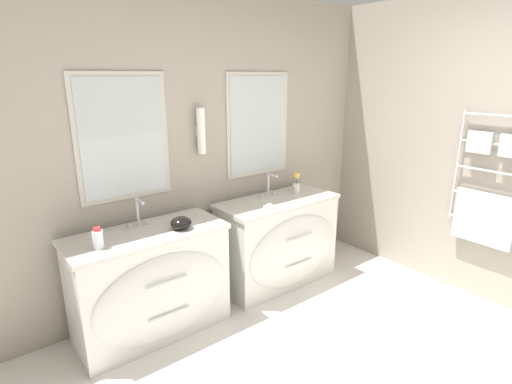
{
  "coord_description": "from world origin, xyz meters",
  "views": [
    {
      "loc": [
        -1.79,
        -0.72,
        1.92
      ],
      "look_at": [
        -0.02,
        1.53,
        1.08
      ],
      "focal_mm": 28.0,
      "sensor_mm": 36.0,
      "label": 1
    }
  ],
  "objects_px": {
    "toiletry_bottle": "(98,239)",
    "amenity_bowl": "(181,223)",
    "vanity_right": "(279,241)",
    "vanity_left": "(152,283)",
    "flower_vase": "(297,184)"
  },
  "relations": [
    {
      "from": "vanity_right",
      "to": "flower_vase",
      "type": "height_order",
      "value": "flower_vase"
    },
    {
      "from": "vanity_right",
      "to": "toiletry_bottle",
      "type": "distance_m",
      "value": 1.7
    },
    {
      "from": "vanity_left",
      "to": "amenity_bowl",
      "type": "xyz_separation_m",
      "value": [
        0.23,
        -0.08,
        0.45
      ]
    },
    {
      "from": "vanity_left",
      "to": "vanity_right",
      "type": "relative_size",
      "value": 1.0
    },
    {
      "from": "toiletry_bottle",
      "to": "vanity_right",
      "type": "bearing_deg",
      "value": 1.8
    },
    {
      "from": "toiletry_bottle",
      "to": "amenity_bowl",
      "type": "xyz_separation_m",
      "value": [
        0.59,
        -0.02,
        -0.02
      ]
    },
    {
      "from": "vanity_right",
      "to": "amenity_bowl",
      "type": "height_order",
      "value": "amenity_bowl"
    },
    {
      "from": "vanity_left",
      "to": "amenity_bowl",
      "type": "height_order",
      "value": "amenity_bowl"
    },
    {
      "from": "vanity_left",
      "to": "vanity_right",
      "type": "xyz_separation_m",
      "value": [
        1.27,
        0.0,
        0.0
      ]
    },
    {
      "from": "vanity_right",
      "to": "toiletry_bottle",
      "type": "xyz_separation_m",
      "value": [
        -1.63,
        -0.05,
        0.47
      ]
    },
    {
      "from": "toiletry_bottle",
      "to": "amenity_bowl",
      "type": "height_order",
      "value": "toiletry_bottle"
    },
    {
      "from": "flower_vase",
      "to": "vanity_right",
      "type": "bearing_deg",
      "value": -165.56
    },
    {
      "from": "toiletry_bottle",
      "to": "flower_vase",
      "type": "height_order",
      "value": "flower_vase"
    },
    {
      "from": "vanity_right",
      "to": "amenity_bowl",
      "type": "bearing_deg",
      "value": -175.86
    },
    {
      "from": "vanity_left",
      "to": "flower_vase",
      "type": "xyz_separation_m",
      "value": [
        1.54,
        0.07,
        0.5
      ]
    }
  ]
}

